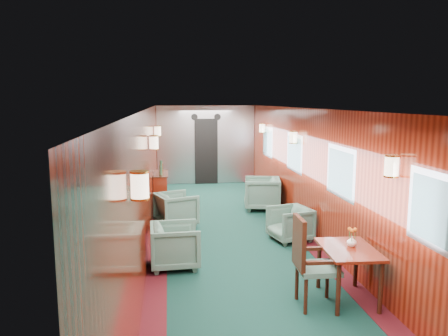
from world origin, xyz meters
The scene contains 12 objects.
room centered at (0.00, 0.00, 1.63)m, with size 12.00×12.10×2.40m.
bulkhead centered at (0.00, 5.91, 1.18)m, with size 2.98×0.17×2.39m.
windows_right centered at (1.49, 0.25, 1.45)m, with size 0.02×8.60×0.80m.
wall_sconces centered at (0.00, 0.57, 1.79)m, with size 2.97×7.97×0.25m.
dining_table centered at (1.11, -2.31, 0.58)m, with size 0.70×0.96×0.69m.
side_chair centered at (0.55, -2.41, 0.62)m, with size 0.53×0.55×1.15m.
credenza centered at (-1.34, 2.50, 0.47)m, with size 0.32×1.02×1.19m.
flower_vase centered at (1.17, -2.24, 0.76)m, with size 0.13×0.13×0.13m, color white.
armchair_left_near centered at (-1.07, -0.89, 0.34)m, with size 0.73×0.75×0.68m, color #1D453D.
armchair_left_far centered at (-1.01, 1.35, 0.35)m, with size 0.74×0.76×0.69m, color #1D453D.
armchair_right_near centered at (1.04, 0.14, 0.31)m, with size 0.67×0.69×0.63m, color #1D453D.
armchair_right_far centered at (1.02, 2.48, 0.38)m, with size 0.81×0.83×0.76m, color #1D453D.
Camera 1 is at (-1.14, -7.37, 2.55)m, focal length 35.00 mm.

